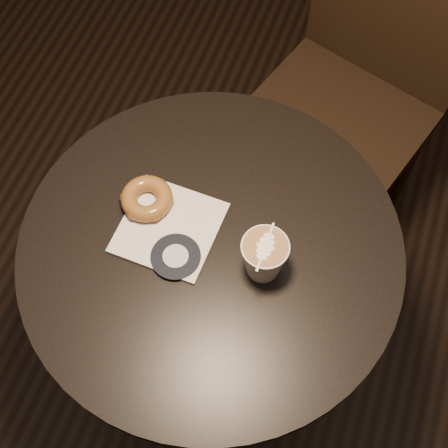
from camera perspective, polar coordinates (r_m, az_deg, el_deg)
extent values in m
plane|color=black|center=(1.83, -0.77, -12.13)|extent=(4.50, 4.50, 0.00)
cylinder|color=black|center=(1.14, -1.22, -2.21)|extent=(0.70, 0.70, 0.03)
cylinder|color=black|center=(1.48, -0.95, -8.30)|extent=(0.07, 0.07, 0.70)
cylinder|color=black|center=(1.82, -0.78, -12.05)|extent=(0.44, 0.44, 0.02)
cube|color=black|center=(1.64, 10.21, 9.28)|extent=(0.53, 0.53, 0.04)
cylinder|color=black|center=(1.79, 1.09, 3.98)|extent=(0.04, 0.04, 0.48)
cylinder|color=black|center=(1.71, 10.74, -2.34)|extent=(0.04, 0.04, 0.48)
cylinder|color=black|center=(1.97, 7.52, 11.04)|extent=(0.04, 0.04, 0.48)
cylinder|color=black|center=(1.90, 16.52, 5.52)|extent=(0.04, 0.04, 0.48)
cube|color=silver|center=(1.14, -5.03, -0.34)|extent=(0.18, 0.18, 0.01)
torus|color=brown|center=(1.15, -7.07, 2.33)|extent=(0.10, 0.10, 0.03)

